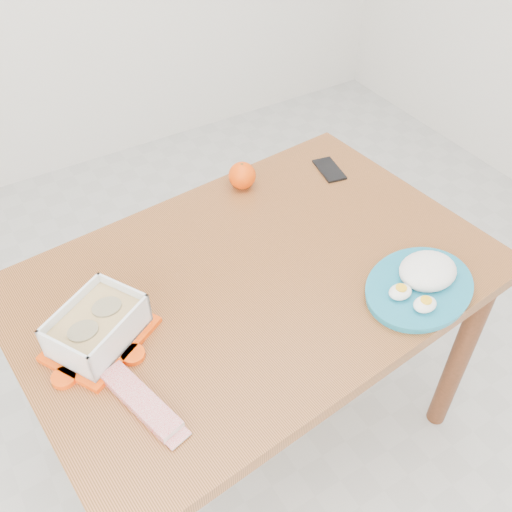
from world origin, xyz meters
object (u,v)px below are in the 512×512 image
orange_fruit (242,176)px  dining_table (256,301)px  smartphone (329,170)px  food_container (98,327)px  rice_plate (423,280)px

orange_fruit → dining_table: bearing=-114.9°
smartphone → orange_fruit: bearing=177.0°
food_container → smartphone: bearing=-11.9°
food_container → rice_plate: (0.72, -0.25, -0.02)m
dining_table → smartphone: bearing=26.6°
dining_table → smartphone: (0.42, 0.26, 0.11)m
smartphone → rice_plate: bearing=-90.7°
orange_fruit → rice_plate: 0.60m
dining_table → rice_plate: rice_plate is taller
orange_fruit → smartphone: (0.27, -0.07, -0.04)m
dining_table → smartphone: smartphone is taller
food_container → dining_table: bearing=-29.4°
food_container → orange_fruit: food_container is taller
dining_table → orange_fruit: orange_fruit is taller
dining_table → orange_fruit: size_ratio=15.60×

